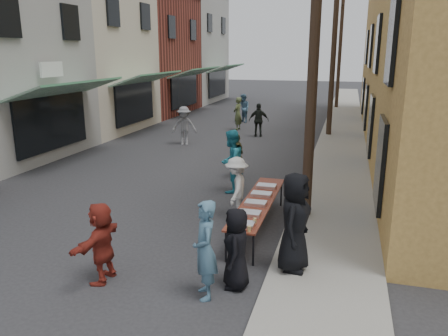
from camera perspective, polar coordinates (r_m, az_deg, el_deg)
The scene contains 27 objects.
ground at distance 10.44m, azimuth -15.75°, elevation -9.64°, with size 120.00×120.00×0.00m, color #28282B.
sidewalk at distance 23.39m, azimuth 15.18°, elevation 4.09°, with size 2.20×60.00×0.10m, color gray.
storefront_row at distance 27.54m, azimuth -18.16°, elevation 13.98°, with size 8.00×37.00×9.00m.
utility_pole_near at distance 11.05m, azimuth 11.73°, elevation 15.97°, with size 0.26×0.26×9.00m, color #2D2116.
utility_pole_mid at distance 23.03m, azimuth 14.16°, elevation 15.14°, with size 0.26×0.26×9.00m, color #2D2116.
utility_pole_far at distance 35.03m, azimuth 14.92°, elevation 14.88°, with size 0.26×0.26×9.00m, color #2D2116.
serving_table at distance 10.65m, azimuth 4.49°, elevation -4.47°, with size 0.70×4.00×0.75m.
catering_tray_sausage at distance 9.12m, azimuth 2.41°, elevation -7.34°, with size 0.50×0.33×0.08m, color maroon.
catering_tray_foil_b at distance 9.71m, azimuth 3.31°, elevation -5.93°, with size 0.50×0.33×0.08m, color #B2B2B7.
catering_tray_buns at distance 10.35m, azimuth 4.16°, elevation -4.60°, with size 0.50×0.33×0.08m, color tan.
catering_tray_foil_d at distance 11.00m, azimuth 4.91°, elevation -3.42°, with size 0.50×0.33×0.08m, color #B2B2B7.
catering_tray_buns_end at distance 11.66m, azimuth 5.57°, elevation -2.37°, with size 0.50×0.33×0.08m, color tan.
condiment_jar_a at distance 8.90m, azimuth 0.56°, elevation -7.90°, with size 0.07×0.07×0.08m, color #A57F26.
condiment_jar_b at distance 8.99m, azimuth 0.73°, elevation -7.66°, with size 0.07×0.07×0.08m, color #A57F26.
condiment_jar_c at distance 9.08m, azimuth 0.90°, elevation -7.43°, with size 0.07×0.07×0.08m, color #A57F26.
cup_stack at distance 8.84m, azimuth 3.30°, elevation -7.94°, with size 0.08×0.08×0.12m, color tan.
guest_front_a at distance 8.10m, azimuth 1.62°, elevation -10.46°, with size 0.75×0.49×1.54m, color black.
guest_front_b at distance 7.75m, azimuth -2.49°, elevation -10.64°, with size 0.66×0.43×1.80m, color #466D87.
guest_front_c at distance 13.44m, azimuth 0.93°, elevation 0.87°, with size 0.95×0.74×1.96m, color teal.
guest_front_d at distance 11.34m, azimuth 1.62°, elevation -2.63°, with size 1.06×0.61×1.64m, color silver.
guest_front_e at distance 15.09m, azimuth 1.69°, elevation 1.64°, with size 0.91×0.38×1.55m, color brown.
guest_queue_back at distance 8.62m, azimuth -15.71°, elevation -9.32°, with size 1.45×0.46×1.57m, color maroon.
server at distance 8.55m, azimuth 9.21°, elevation -6.98°, with size 0.96×0.62×1.96m, color black.
passerby_left at distance 20.56m, azimuth -5.23°, elevation 5.52°, with size 1.16×0.67×1.80m, color slate.
passerby_mid at distance 22.50m, azimuth 4.56°, elevation 6.24°, with size 1.00×0.42×1.71m, color black.
passerby_right at distance 24.48m, azimuth 1.80°, elevation 7.11°, with size 0.66×0.44×1.82m, color #4D5A34.
passerby_far at distance 27.15m, azimuth 2.56°, elevation 7.79°, with size 0.85×0.66×1.75m, color teal.
Camera 1 is at (5.18, -8.01, 4.24)m, focal length 35.00 mm.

